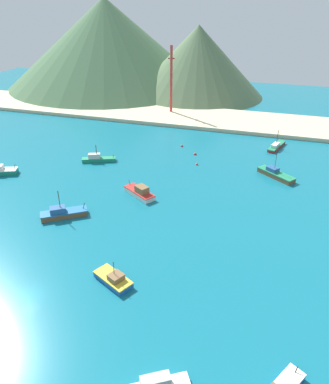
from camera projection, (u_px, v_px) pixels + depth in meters
name	position (u px, v px, depth m)	size (l,w,h in m)	color
ground	(110.00, 204.00, 81.05)	(260.00, 280.00, 0.50)	#146B7F
fishing_boat_0	(63.00, 213.00, 75.63)	(9.35, 7.66, 6.19)	brown
fishing_boat_1	(2.00, 171.00, 93.78)	(7.63, 5.17, 2.74)	#198466
fishing_boat_2	(114.00, 279.00, 58.27)	(7.39, 5.67, 4.36)	#1E5BA8
fishing_boat_3	(276.00, 174.00, 92.31)	(9.87, 8.46, 6.32)	brown
fishing_boat_4	(140.00, 192.00, 83.46)	(8.86, 7.17, 2.77)	silver
fishing_boat_6	(276.00, 146.00, 109.76)	(5.08, 10.34, 5.71)	red
fishing_boat_8	(98.00, 159.00, 100.94)	(9.35, 5.42, 4.84)	#198466
buoy_0	(195.00, 154.00, 105.54)	(0.84, 0.84, 0.84)	red
buoy_1	(197.00, 164.00, 99.21)	(0.67, 0.67, 0.67)	red
buoy_2	(182.00, 146.00, 111.20)	(0.78, 0.78, 0.78)	red
beach_strip	(186.00, 116.00, 137.04)	(247.00, 24.98, 1.20)	beige
hill_west	(107.00, 44.00, 175.77)	(99.52, 99.52, 40.43)	#476B47
hill_central	(198.00, 61.00, 161.62)	(60.05, 60.05, 29.86)	#56704C
radio_tower	(171.00, 81.00, 135.08)	(2.52, 2.01, 25.18)	#B7332D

